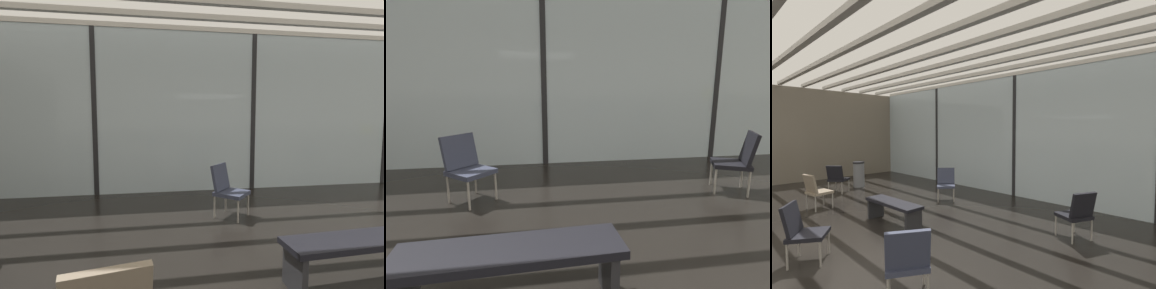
# 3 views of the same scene
# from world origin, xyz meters

# --- Properties ---
(ground_plane) EXTENTS (60.00, 60.00, 0.00)m
(ground_plane) POSITION_xyz_m (0.00, 0.00, 0.00)
(ground_plane) COLOR black
(glass_curtain_wall) EXTENTS (14.00, 0.08, 3.52)m
(glass_curtain_wall) POSITION_xyz_m (0.00, 5.20, 1.76)
(glass_curtain_wall) COLOR silver
(glass_curtain_wall) RESTS_ON ground
(window_mullion_0) EXTENTS (0.10, 0.12, 3.52)m
(window_mullion_0) POSITION_xyz_m (-3.50, 5.20, 1.76)
(window_mullion_0) COLOR black
(window_mullion_0) RESTS_ON ground
(window_mullion_1) EXTENTS (0.10, 0.12, 3.52)m
(window_mullion_1) POSITION_xyz_m (0.00, 5.20, 1.76)
(window_mullion_1) COLOR black
(window_mullion_1) RESTS_ON ground
(side_wall_left_panels) EXTENTS (0.10, 11.20, 3.52)m
(side_wall_left_panels) POSITION_xyz_m (-6.95, 1.60, 1.76)
(side_wall_left_panels) COLOR #756B5B
(side_wall_left_panels) RESTS_ON ground
(ceiling_slats) EXTENTS (13.72, 6.72, 0.10)m
(ceiling_slats) POSITION_xyz_m (0.00, 1.90, 3.57)
(ceiling_slats) COLOR beige
(ceiling_slats) RESTS_ON glass_curtain_wall
(parked_airplane) EXTENTS (14.04, 4.07, 4.07)m
(parked_airplane) POSITION_xyz_m (-0.70, 9.62, 2.03)
(parked_airplane) COLOR silver
(parked_airplane) RESTS_ON ground
(lounge_chair_0) EXTENTS (0.69, 0.70, 0.87)m
(lounge_chair_0) POSITION_xyz_m (0.07, -0.41, 0.49)
(lounge_chair_0) COLOR black
(lounge_chair_0) RESTS_ON ground
(lounge_chair_2) EXTENTS (0.71, 0.71, 0.87)m
(lounge_chair_2) POSITION_xyz_m (-1.11, 3.47, 0.49)
(lounge_chair_2) COLOR #33384C
(lounge_chair_2) RESTS_ON ground
(lounge_chair_3) EXTENTS (0.70, 0.68, 0.87)m
(lounge_chair_3) POSITION_xyz_m (1.95, 0.14, 0.49)
(lounge_chair_3) COLOR #33384C
(lounge_chair_3) RESTS_ON ground
(lounge_chair_4) EXTENTS (0.56, 0.60, 0.87)m
(lounge_chair_4) POSITION_xyz_m (-2.68, 0.62, 0.49)
(lounge_chair_4) COLOR #7F705B
(lounge_chair_4) RESTS_ON ground
(lounge_chair_5) EXTENTS (0.71, 0.71, 0.87)m
(lounge_chair_5) POSITION_xyz_m (-4.07, 1.65, 0.49)
(lounge_chair_5) COLOR black
(lounge_chair_5) RESTS_ON ground
(lounge_chair_6) EXTENTS (0.68, 0.66, 0.87)m
(lounge_chair_6) POSITION_xyz_m (2.63, 3.20, 0.49)
(lounge_chair_6) COLOR black
(lounge_chair_6) RESTS_ON ground
(waiting_bench) EXTENTS (1.52, 0.47, 0.47)m
(waiting_bench) POSITION_xyz_m (-0.40, 1.37, 0.36)
(waiting_bench) COLOR black
(waiting_bench) RESTS_ON ground
(trash_bin) EXTENTS (0.38, 0.38, 0.86)m
(trash_bin) POSITION_xyz_m (-4.54, 2.55, 0.43)
(trash_bin) COLOR slate
(trash_bin) RESTS_ON ground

